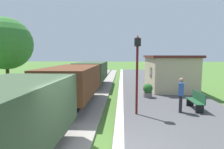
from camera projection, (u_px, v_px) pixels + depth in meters
name	position (u px, v px, depth m)	size (l,w,h in m)	color
freight_train	(73.00, 83.00, 10.19)	(2.50, 19.40, 2.12)	#384C33
station_hut	(168.00, 72.00, 14.78)	(3.50, 5.80, 2.78)	tan
bench_near_hut	(196.00, 100.00, 8.95)	(0.42, 1.50, 0.91)	#1E4C2D
bench_down_platform	(157.00, 76.00, 19.21)	(0.42, 1.50, 0.91)	#1E4C2D
person_waiting	(181.00, 94.00, 8.46)	(0.35, 0.44, 1.71)	black
potted_planter	(148.00, 90.00, 11.57)	(0.64, 0.64, 0.92)	slate
lamp_post_near	(137.00, 60.00, 8.02)	(0.28, 0.28, 3.70)	#591414
tree_trackside_far	(6.00, 44.00, 14.63)	(4.37, 4.37, 6.21)	#4C3823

